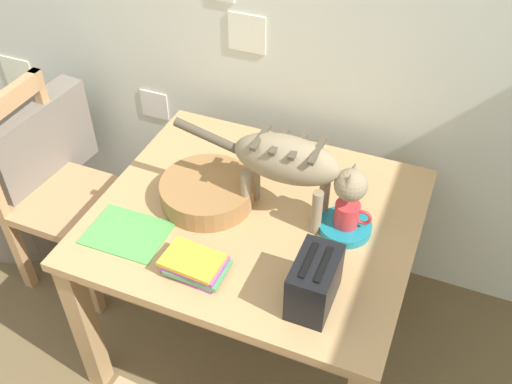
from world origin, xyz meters
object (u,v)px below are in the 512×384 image
at_px(cat, 292,164).
at_px(saucer_bowl, 345,227).
at_px(wicker_basket, 207,191).
at_px(coffee_mug, 348,214).
at_px(toaster, 314,282).
at_px(wicker_armchair, 24,183).
at_px(book_stack, 195,265).
at_px(dining_table, 256,232).
at_px(magazine, 127,233).
at_px(wooden_chair_near, 61,195).

height_order(cat, saucer_bowl, cat).
height_order(cat, wicker_basket, cat).
bearing_deg(coffee_mug, toaster, -92.15).
distance_m(cat, saucer_bowl, 0.29).
distance_m(coffee_mug, toaster, 0.33).
height_order(wicker_basket, wicker_armchair, wicker_basket).
bearing_deg(cat, book_stack, -28.04).
xyz_separation_m(dining_table, toaster, (0.30, -0.29, 0.18)).
relative_size(cat, wicker_basket, 2.02).
bearing_deg(wicker_basket, coffee_mug, 4.46).
bearing_deg(magazine, book_stack, -12.67).
xyz_separation_m(dining_table, wicker_basket, (-0.19, -0.00, 0.13)).
bearing_deg(saucer_bowl, magazine, -156.45).
bearing_deg(book_stack, wicker_armchair, 156.95).
distance_m(magazine, wicker_armchair, 1.15).
xyz_separation_m(coffee_mug, wooden_chair_near, (-1.25, 0.02, -0.35)).
bearing_deg(magazine, cat, 30.93).
bearing_deg(saucer_bowl, wicker_armchair, 173.94).
height_order(book_stack, wooden_chair_near, wooden_chair_near).
bearing_deg(saucer_bowl, wicker_basket, -175.51).
xyz_separation_m(saucer_bowl, magazine, (-0.67, -0.29, -0.01)).
xyz_separation_m(saucer_bowl, toaster, (-0.01, -0.33, 0.07)).
distance_m(saucer_bowl, wicker_armchair, 1.70).
bearing_deg(wooden_chair_near, book_stack, 67.16).
height_order(magazine, toaster, toaster).
relative_size(saucer_bowl, book_stack, 0.88).
bearing_deg(saucer_bowl, coffee_mug, 0.00).
xyz_separation_m(saucer_bowl, wicker_basket, (-0.49, -0.04, 0.03)).
bearing_deg(wicker_armchair, saucer_bowl, -91.09).
relative_size(toaster, wicker_armchair, 0.26).
relative_size(magazine, toaster, 1.34).
distance_m(dining_table, toaster, 0.45).
distance_m(saucer_bowl, book_stack, 0.52).
distance_m(dining_table, book_stack, 0.35).
xyz_separation_m(cat, wooden_chair_near, (-1.05, 0.02, -0.50)).
xyz_separation_m(magazine, wicker_basket, (0.18, 0.25, 0.04)).
bearing_deg(dining_table, book_stack, -103.46).
bearing_deg(coffee_mug, wooden_chair_near, 179.26).
xyz_separation_m(coffee_mug, wicker_basket, (-0.50, -0.04, -0.03)).
height_order(saucer_bowl, magazine, saucer_bowl).
bearing_deg(coffee_mug, cat, -179.91).
bearing_deg(toaster, coffee_mug, 87.85).
height_order(cat, book_stack, cat).
height_order(toaster, wooden_chair_near, wooden_chair_near).
xyz_separation_m(toaster, wooden_chair_near, (-1.23, 0.34, -0.36)).
distance_m(toaster, wicker_armchair, 1.77).
bearing_deg(cat, toaster, 30.01).
bearing_deg(wicker_basket, dining_table, 0.34).
xyz_separation_m(magazine, toaster, (0.66, -0.03, 0.08)).
distance_m(dining_table, cat, 0.34).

